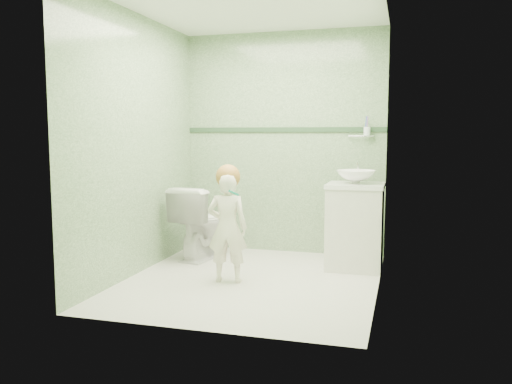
% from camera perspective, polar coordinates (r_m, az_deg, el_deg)
% --- Properties ---
extents(ground, '(2.50, 2.50, 0.00)m').
position_cam_1_polar(ground, '(4.74, -0.50, -9.60)').
color(ground, silver).
rests_on(ground, ground).
extents(room_shell, '(2.50, 2.54, 2.40)m').
position_cam_1_polar(room_shell, '(4.56, -0.52, 5.05)').
color(room_shell, '#6A8D64').
rests_on(room_shell, ground).
extents(trim_stripe, '(2.20, 0.02, 0.05)m').
position_cam_1_polar(trim_stripe, '(5.76, 2.99, 6.79)').
color(trim_stripe, '#2C492E').
rests_on(trim_stripe, room_shell).
extents(vanity, '(0.52, 0.50, 0.80)m').
position_cam_1_polar(vanity, '(5.17, 10.70, -3.82)').
color(vanity, white).
rests_on(vanity, ground).
extents(counter, '(0.54, 0.52, 0.04)m').
position_cam_1_polar(counter, '(5.12, 10.79, 0.70)').
color(counter, white).
rests_on(counter, vanity).
extents(basin, '(0.37, 0.37, 0.13)m').
position_cam_1_polar(basin, '(5.11, 10.81, 1.64)').
color(basin, white).
rests_on(basin, counter).
extents(faucet, '(0.03, 0.13, 0.18)m').
position_cam_1_polar(faucet, '(5.29, 11.01, 2.65)').
color(faucet, silver).
rests_on(faucet, counter).
extents(cup_holder, '(0.26, 0.07, 0.21)m').
position_cam_1_polar(cup_holder, '(5.57, 11.89, 6.46)').
color(cup_holder, silver).
rests_on(cup_holder, room_shell).
extents(toilet, '(0.55, 0.81, 0.76)m').
position_cam_1_polar(toilet, '(5.55, -5.80, -3.26)').
color(toilet, white).
rests_on(toilet, ground).
extents(toddler, '(0.38, 0.28, 0.97)m').
position_cam_1_polar(toddler, '(4.61, -3.13, -3.91)').
color(toddler, white).
rests_on(toddler, ground).
extents(hair_cap, '(0.21, 0.21, 0.21)m').
position_cam_1_polar(hair_cap, '(4.58, -3.06, 1.68)').
color(hair_cap, '#A87231').
rests_on(hair_cap, toddler).
extents(teal_toothbrush, '(0.11, 0.14, 0.08)m').
position_cam_1_polar(teal_toothbrush, '(4.43, -2.50, -0.04)').
color(teal_toothbrush, '#07866A').
rests_on(teal_toothbrush, toddler).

